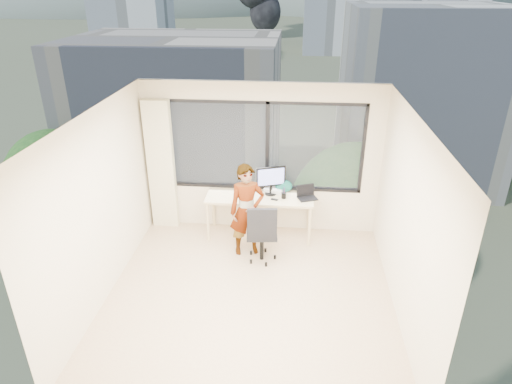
# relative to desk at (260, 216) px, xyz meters

# --- Properties ---
(floor) EXTENTS (4.00, 4.00, 0.01)m
(floor) POSITION_rel_desk_xyz_m (0.00, -1.66, -0.38)
(floor) COLOR tan
(floor) RESTS_ON ground
(ceiling) EXTENTS (4.00, 4.00, 0.01)m
(ceiling) POSITION_rel_desk_xyz_m (0.00, -1.66, 2.23)
(ceiling) COLOR white
(ceiling) RESTS_ON ground
(wall_front) EXTENTS (4.00, 0.01, 2.60)m
(wall_front) POSITION_rel_desk_xyz_m (0.00, -3.66, 0.93)
(wall_front) COLOR beige
(wall_front) RESTS_ON ground
(wall_left) EXTENTS (0.01, 4.00, 2.60)m
(wall_left) POSITION_rel_desk_xyz_m (-2.00, -1.66, 0.93)
(wall_left) COLOR beige
(wall_left) RESTS_ON ground
(wall_right) EXTENTS (0.01, 4.00, 2.60)m
(wall_right) POSITION_rel_desk_xyz_m (2.00, -1.66, 0.93)
(wall_right) COLOR beige
(wall_right) RESTS_ON ground
(window_wall) EXTENTS (3.30, 0.16, 1.55)m
(window_wall) POSITION_rel_desk_xyz_m (0.05, 0.34, 1.15)
(window_wall) COLOR black
(window_wall) RESTS_ON ground
(curtain) EXTENTS (0.45, 0.14, 2.30)m
(curtain) POSITION_rel_desk_xyz_m (-1.72, 0.22, 0.77)
(curtain) COLOR beige
(curtain) RESTS_ON floor
(desk) EXTENTS (1.80, 0.60, 0.75)m
(desk) POSITION_rel_desk_xyz_m (0.00, 0.00, 0.00)
(desk) COLOR tan
(desk) RESTS_ON floor
(chair) EXTENTS (0.58, 0.58, 1.04)m
(chair) POSITION_rel_desk_xyz_m (0.10, -0.73, 0.14)
(chair) COLOR black
(chair) RESTS_ON floor
(person) EXTENTS (0.64, 0.51, 1.53)m
(person) POSITION_rel_desk_xyz_m (-0.15, -0.54, 0.39)
(person) COLOR #2D2D33
(person) RESTS_ON floor
(monitor) EXTENTS (0.51, 0.27, 0.50)m
(monitor) POSITION_rel_desk_xyz_m (0.18, 0.11, 0.63)
(monitor) COLOR black
(monitor) RESTS_ON desk
(game_console) EXTENTS (0.37, 0.34, 0.08)m
(game_console) POSITION_rel_desk_xyz_m (0.24, 0.23, 0.41)
(game_console) COLOR white
(game_console) RESTS_ON desk
(laptop) EXTENTS (0.40, 0.41, 0.20)m
(laptop) POSITION_rel_desk_xyz_m (0.80, -0.01, 0.47)
(laptop) COLOR black
(laptop) RESTS_ON desk
(cellphone) EXTENTS (0.13, 0.09, 0.01)m
(cellphone) POSITION_rel_desk_xyz_m (0.26, -0.10, 0.38)
(cellphone) COLOR black
(cellphone) RESTS_ON desk
(pen_cup) EXTENTS (0.08, 0.08, 0.10)m
(pen_cup) POSITION_rel_desk_xyz_m (0.41, -0.02, 0.43)
(pen_cup) COLOR black
(pen_cup) RESTS_ON desk
(handbag) EXTENTS (0.32, 0.24, 0.22)m
(handbag) POSITION_rel_desk_xyz_m (0.40, 0.22, 0.49)
(handbag) COLOR #0D4F43
(handbag) RESTS_ON desk
(exterior_ground) EXTENTS (400.00, 400.00, 0.04)m
(exterior_ground) POSITION_rel_desk_xyz_m (0.00, 118.34, -14.38)
(exterior_ground) COLOR #515B3D
(exterior_ground) RESTS_ON ground
(near_bldg_a) EXTENTS (16.00, 12.00, 14.00)m
(near_bldg_a) POSITION_rel_desk_xyz_m (-9.00, 28.34, -7.38)
(near_bldg_a) COLOR beige
(near_bldg_a) RESTS_ON exterior_ground
(near_bldg_b) EXTENTS (14.00, 13.00, 16.00)m
(near_bldg_b) POSITION_rel_desk_xyz_m (12.00, 36.34, -6.38)
(near_bldg_b) COLOR silver
(near_bldg_b) RESTS_ON exterior_ground
(far_tower_d) EXTENTS (16.00, 14.00, 22.00)m
(far_tower_d) POSITION_rel_desk_xyz_m (-60.00, 148.34, -3.38)
(far_tower_d) COLOR silver
(far_tower_d) RESTS_ON exterior_ground
(hill_a) EXTENTS (288.00, 216.00, 90.00)m
(hill_a) POSITION_rel_desk_xyz_m (-120.00, 318.34, -14.38)
(hill_a) COLOR slate
(hill_a) RESTS_ON exterior_ground
(hill_b) EXTENTS (300.00, 220.00, 96.00)m
(hill_b) POSITION_rel_desk_xyz_m (100.00, 318.34, -14.38)
(hill_b) COLOR slate
(hill_b) RESTS_ON exterior_ground
(tree_a) EXTENTS (7.00, 7.00, 8.00)m
(tree_a) POSITION_rel_desk_xyz_m (-16.00, 20.34, -10.38)
(tree_a) COLOR #1A4E1B
(tree_a) RESTS_ON exterior_ground
(tree_b) EXTENTS (7.60, 7.60, 9.00)m
(tree_b) POSITION_rel_desk_xyz_m (4.00, 16.34, -9.88)
(tree_b) COLOR #1A4E1B
(tree_b) RESTS_ON exterior_ground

